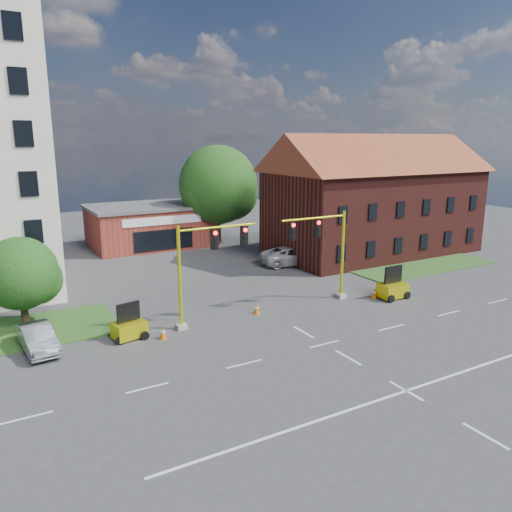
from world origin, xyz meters
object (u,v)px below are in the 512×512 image
signal_mast_west (205,261)px  trailer_east (392,289)px  signal_mast_east (324,246)px  pickup_white (294,256)px  trailer_west (129,328)px

signal_mast_west → trailer_east: 13.96m
signal_mast_east → trailer_east: (4.75, -1.84, -3.22)m
signal_mast_east → pickup_white: signal_mast_east is taller
trailer_east → pickup_white: bearing=93.9°
signal_mast_west → pickup_white: size_ratio=1.05×
trailer_west → trailer_east: bearing=-17.7°
trailer_west → trailer_east: (18.17, -1.93, 0.07)m
trailer_east → pickup_white: (-0.67, 11.49, 0.12)m
trailer_west → signal_mast_west: bearing=-12.8°
trailer_west → signal_mast_east: bearing=-12.0°
pickup_white → trailer_west: bearing=129.4°
signal_mast_west → signal_mast_east: size_ratio=1.00×
signal_mast_east → signal_mast_west: bearing=180.0°
trailer_west → trailer_east: trailer_east is taller
signal_mast_east → pickup_white: bearing=67.1°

